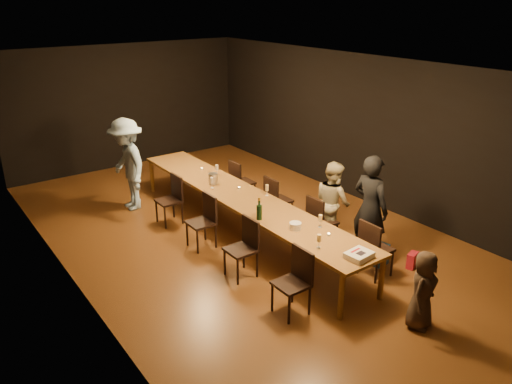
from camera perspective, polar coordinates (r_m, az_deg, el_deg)
ground at (r=9.17m, az=-1.60°, el=-4.76°), size 10.00×10.00×0.00m
room_shell at (r=8.45m, az=-1.75°, el=7.95°), size 6.04×10.04×3.02m
table at (r=8.88m, az=-1.65°, el=-0.70°), size 0.90×6.00×0.75m
chair_right_0 at (r=7.90m, az=13.61°, el=-6.25°), size 0.42×0.42×0.93m
chair_right_1 at (r=8.62m, az=7.60°, el=-3.33°), size 0.42×0.42×0.93m
chair_right_2 at (r=9.44m, az=2.61°, el=-0.87°), size 0.42×0.42×0.93m
chair_right_3 at (r=10.33m, az=-1.54°, el=1.19°), size 0.42×0.42×0.93m
chair_left_0 at (r=6.82m, az=4.05°, el=-10.38°), size 0.42×0.42×0.93m
chair_left_1 at (r=7.65m, az=-1.76°, el=-6.55°), size 0.42×0.42×0.93m
chair_left_2 at (r=8.56m, az=-6.33°, el=-3.44°), size 0.42×0.42×0.93m
chair_left_3 at (r=9.54m, az=-9.96°, el=-0.94°), size 0.42×0.42×0.93m
woman_birthday at (r=8.18m, az=12.91°, el=-1.85°), size 0.47×0.68×1.78m
woman_tan at (r=8.76m, az=8.76°, el=-1.11°), size 0.67×0.80×1.45m
man_blue at (r=10.23m, az=-14.45°, el=3.06°), size 0.75×1.24×1.87m
child at (r=6.88m, az=18.52°, el=-10.57°), size 0.61×0.50×1.08m
gift_bag_red at (r=8.41m, az=17.42°, el=-7.45°), size 0.24×0.18×0.26m
gift_bag_blue at (r=8.34m, az=14.03°, el=-7.00°), size 0.31×0.23×0.34m
birthday_cake at (r=6.95m, az=11.69°, el=-7.07°), size 0.38×0.31×0.08m
plate_stack at (r=7.62m, az=4.52°, el=-3.88°), size 0.22×0.22×0.10m
champagne_bottle at (r=7.86m, az=0.37°, el=-1.91°), size 0.11×0.11×0.37m
ice_bucket at (r=9.43m, az=-4.92°, el=1.56°), size 0.24×0.24×0.20m
wineglass_0 at (r=7.09m, az=7.20°, el=-5.59°), size 0.06×0.06×0.21m
wineglass_1 at (r=7.70m, az=7.35°, el=-3.31°), size 0.06×0.06×0.21m
wineglass_2 at (r=8.01m, az=0.38°, el=-2.08°), size 0.06×0.06×0.21m
wineglass_3 at (r=8.82m, az=1.26°, el=0.21°), size 0.06×0.06×0.21m
wineglass_4 at (r=9.20m, az=-5.07°, el=1.04°), size 0.06×0.06×0.21m
wineglass_5 at (r=9.88m, az=-4.50°, el=2.55°), size 0.06×0.06×0.21m
tealight_near at (r=7.50m, az=8.31°, el=-4.83°), size 0.05×0.05×0.03m
tealight_mid at (r=9.17m, az=-1.95°, el=0.45°), size 0.05×0.05×0.03m
tealight_far at (r=10.24m, az=-6.22°, el=2.66°), size 0.05×0.05×0.03m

